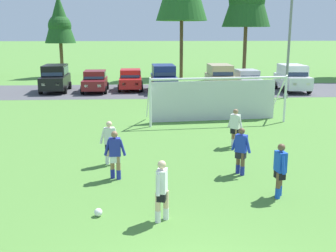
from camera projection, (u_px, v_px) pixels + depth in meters
The scene contains 19 objects.
ground_plane at pixel (160, 124), 21.64m from camera, with size 400.00×400.00×0.00m, color #518438.
parking_lot_strip at pixel (154, 91), 33.77m from camera, with size 52.00×8.40×0.01m, color #4C4C51.
soccer_ball at pixel (98, 212), 10.77m from camera, with size 0.22×0.22×0.22m.
soccer_goal at pixel (215, 98), 22.01m from camera, with size 7.57×2.67×2.57m.
player_striker_near at pixel (280, 171), 11.88m from camera, with size 0.30×0.75×1.64m.
player_midfield_center at pixel (110, 143), 14.84m from camera, with size 0.75×0.31×1.64m.
player_defender_far at pixel (115, 155), 13.37m from camera, with size 0.74×0.27×1.64m.
player_winger_left at pixel (241, 151), 13.81m from camera, with size 0.62×0.53×1.64m.
player_winger_right at pixel (235, 128), 17.15m from camera, with size 0.59×0.58×1.64m.
player_trailing_back at pixel (162, 191), 10.36m from camera, with size 0.37×0.71×1.64m.
parked_car_slot_far_left at pixel (55, 78), 33.15m from camera, with size 2.30×4.68×2.16m.
parked_car_slot_left at pixel (95, 81), 33.02m from camera, with size 2.14×4.25×1.72m.
parked_car_slot_center_left at pixel (131, 80), 34.07m from camera, with size 2.09×4.23×1.72m.
parked_car_slot_center at pixel (164, 78), 33.19m from camera, with size 2.25×4.66×2.16m.
parked_car_slot_center_right at pixel (220, 77), 33.57m from camera, with size 2.15×4.61×2.16m.
parked_car_slot_right at pixel (247, 80), 33.74m from camera, with size 2.13×4.25×1.72m.
parked_car_slot_far_right at pixel (292, 78), 33.38m from camera, with size 2.30×4.68×2.16m.
tree_mid_left at pixel (59, 20), 42.91m from camera, with size 3.26×3.26×8.69m.
street_lamp at pixel (292, 40), 29.11m from camera, with size 2.00×0.32×8.15m.
Camera 1 is at (-0.86, -6.09, 4.80)m, focal length 43.31 mm.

